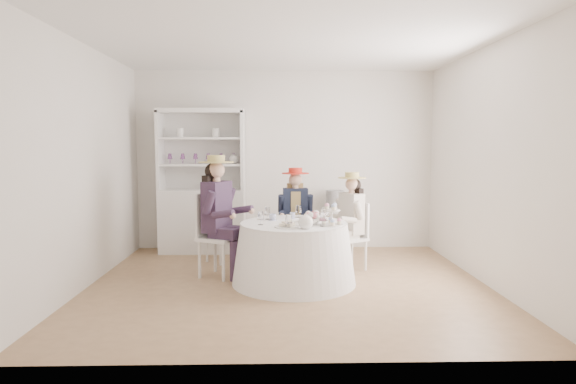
{
  "coord_description": "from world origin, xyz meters",
  "views": [
    {
      "loc": [
        -0.13,
        -5.35,
        1.58
      ],
      "look_at": [
        0.0,
        0.1,
        1.05
      ],
      "focal_mm": 30.0,
      "sensor_mm": 36.0,
      "label": 1
    }
  ],
  "objects": [
    {
      "name": "wall_right",
      "position": [
        2.25,
        0.0,
        1.35
      ],
      "size": [
        0.0,
        4.5,
        4.5
      ],
      "primitive_type": "plane",
      "rotation": [
        1.57,
        0.0,
        -1.57
      ],
      "color": "silver",
      "rests_on": "ground"
    },
    {
      "name": "spare_chair",
      "position": [
        -0.92,
        1.05,
        0.48
      ],
      "size": [
        0.52,
        0.52,
        0.89
      ],
      "rotation": [
        0.0,
        0.0,
        2.36
      ],
      "color": "silver",
      "rests_on": "ground"
    },
    {
      "name": "wall_front",
      "position": [
        0.0,
        -2.0,
        1.35
      ],
      "size": [
        4.5,
        0.0,
        4.5
      ],
      "primitive_type": "plane",
      "rotation": [
        -1.57,
        0.0,
        0.0
      ],
      "color": "silver",
      "rests_on": "ground"
    },
    {
      "name": "ground",
      "position": [
        0.0,
        0.0,
        0.0
      ],
      "size": [
        4.5,
        4.5,
        0.0
      ],
      "primitive_type": "plane",
      "color": "olive",
      "rests_on": "ground"
    },
    {
      "name": "guest_left",
      "position": [
        -0.82,
        0.36,
        0.83
      ],
      "size": [
        0.62,
        0.56,
        1.46
      ],
      "rotation": [
        0.0,
        0.0,
        1.11
      ],
      "color": "silver",
      "rests_on": "ground"
    },
    {
      "name": "table_teapot",
      "position": [
        0.18,
        -0.35,
        0.77
      ],
      "size": [
        0.22,
        0.16,
        0.17
      ],
      "rotation": [
        0.0,
        0.0,
        -0.16
      ],
      "color": "white",
      "rests_on": "tea_table"
    },
    {
      "name": "hutch",
      "position": [
        -1.23,
        1.77,
        0.75
      ],
      "size": [
        1.37,
        0.8,
        2.11
      ],
      "rotation": [
        0.0,
        0.0,
        -0.28
      ],
      "color": "silver",
      "rests_on": "ground"
    },
    {
      "name": "wall_back",
      "position": [
        0.0,
        2.0,
        1.35
      ],
      "size": [
        4.5,
        0.0,
        4.5
      ],
      "primitive_type": "plane",
      "rotation": [
        1.57,
        0.0,
        0.0
      ],
      "color": "silver",
      "rests_on": "ground"
    },
    {
      "name": "cupcake_stand",
      "position": [
        0.47,
        -0.13,
        0.79
      ],
      "size": [
        0.25,
        0.25,
        0.24
      ],
      "rotation": [
        0.0,
        0.0,
        0.14
      ],
      "color": "white",
      "rests_on": "tea_table"
    },
    {
      "name": "side_table",
      "position": [
        0.74,
        1.75,
        0.32
      ],
      "size": [
        0.46,
        0.46,
        0.63
      ],
      "primitive_type": "cube",
      "rotation": [
        0.0,
        0.0,
        -0.14
      ],
      "color": "silver",
      "rests_on": "ground"
    },
    {
      "name": "tea_table",
      "position": [
        0.07,
        0.07,
        0.35
      ],
      "size": [
        1.42,
        1.42,
        0.7
      ],
      "rotation": [
        0.0,
        0.0,
        0.0
      ],
      "color": "white",
      "rests_on": "ground"
    },
    {
      "name": "flower_bowl",
      "position": [
        0.27,
        -0.03,
        0.73
      ],
      "size": [
        0.28,
        0.28,
        0.05
      ],
      "primitive_type": "imported",
      "rotation": [
        0.0,
        0.0,
        -0.34
      ],
      "color": "white",
      "rests_on": "tea_table"
    },
    {
      "name": "stemware_set",
      "position": [
        0.07,
        0.07,
        0.78
      ],
      "size": [
        0.83,
        0.87,
        0.15
      ],
      "color": "white",
      "rests_on": "tea_table"
    },
    {
      "name": "ceiling",
      "position": [
        0.0,
        0.0,
        2.7
      ],
      "size": [
        4.5,
        4.5,
        0.0
      ],
      "primitive_type": "plane",
      "rotation": [
        3.14,
        0.0,
        0.0
      ],
      "color": "white",
      "rests_on": "wall_back"
    },
    {
      "name": "guest_right",
      "position": [
        0.8,
        0.65,
        0.7
      ],
      "size": [
        0.53,
        0.48,
        1.24
      ],
      "rotation": [
        0.0,
        0.0,
        -1.07
      ],
      "color": "silver",
      "rests_on": "ground"
    },
    {
      "name": "guest_mid",
      "position": [
        0.12,
        1.01,
        0.73
      ],
      "size": [
        0.46,
        0.48,
        1.28
      ],
      "rotation": [
        0.0,
        0.0,
        0.03
      ],
      "color": "silver",
      "rests_on": "ground"
    },
    {
      "name": "sandwich_plate",
      "position": [
        -0.02,
        -0.24,
        0.72
      ],
      "size": [
        0.27,
        0.27,
        0.06
      ],
      "rotation": [
        0.0,
        0.0,
        -0.11
      ],
      "color": "white",
      "rests_on": "tea_table"
    },
    {
      "name": "teacup_b",
      "position": [
        0.06,
        0.38,
        0.73
      ],
      "size": [
        0.07,
        0.07,
        0.06
      ],
      "primitive_type": "imported",
      "rotation": [
        0.0,
        0.0,
        -0.03
      ],
      "color": "white",
      "rests_on": "tea_table"
    },
    {
      "name": "hatbox",
      "position": [
        0.74,
        1.75,
        0.77
      ],
      "size": [
        0.35,
        0.35,
        0.28
      ],
      "primitive_type": "cylinder",
      "rotation": [
        0.0,
        0.0,
        -0.31
      ],
      "color": "black",
      "rests_on": "side_table"
    },
    {
      "name": "teacup_a",
      "position": [
        -0.18,
        0.23,
        0.74
      ],
      "size": [
        0.1,
        0.1,
        0.07
      ],
      "primitive_type": "imported",
      "rotation": [
        0.0,
        0.0,
        -0.23
      ],
      "color": "white",
      "rests_on": "tea_table"
    },
    {
      "name": "teacup_c",
      "position": [
        0.3,
        0.19,
        0.74
      ],
      "size": [
        0.12,
        0.12,
        0.07
      ],
      "primitive_type": "imported",
      "rotation": [
        0.0,
        0.0,
        0.38
      ],
      "color": "white",
      "rests_on": "tea_table"
    },
    {
      "name": "flower_arrangement",
      "position": [
        0.27,
        -0.02,
        0.79
      ],
      "size": [
        0.19,
        0.18,
        0.07
      ],
      "rotation": [
        0.0,
        0.0,
        0.09
      ],
      "color": "#DD6E7F",
      "rests_on": "tea_table"
    },
    {
      "name": "wall_left",
      "position": [
        -2.25,
        0.0,
        1.35
      ],
      "size": [
        0.0,
        4.5,
        4.5
      ],
      "primitive_type": "plane",
      "rotation": [
        1.57,
        0.0,
        1.57
      ],
      "color": "silver",
      "rests_on": "ground"
    }
  ]
}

